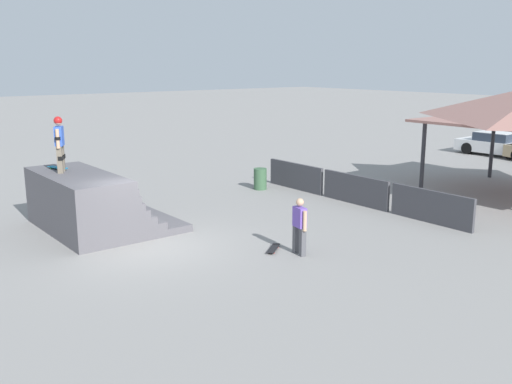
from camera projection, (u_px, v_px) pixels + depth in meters
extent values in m
plane|color=gray|center=(150.00, 246.00, 15.80)|extent=(160.00, 160.00, 0.00)
cube|color=#565459|center=(108.00, 223.00, 17.75)|extent=(4.28, 3.53, 0.22)
cube|color=#565459|center=(94.00, 218.00, 17.44)|extent=(4.28, 2.68, 0.22)
cube|color=#565459|center=(89.00, 212.00, 17.30)|extent=(4.28, 2.37, 0.22)
cube|color=#565459|center=(85.00, 205.00, 17.19)|extent=(4.28, 2.16, 0.22)
cube|color=#565459|center=(82.00, 199.00, 17.10)|extent=(4.28, 2.01, 0.22)
cube|color=#565459|center=(80.00, 192.00, 17.02)|extent=(4.28, 1.90, 0.22)
cube|color=#565459|center=(78.00, 185.00, 16.95)|extent=(4.28, 1.83, 0.22)
cube|color=#565459|center=(77.00, 178.00, 16.88)|extent=(4.28, 1.79, 0.22)
cylinder|color=silver|center=(105.00, 172.00, 17.40)|extent=(4.20, 0.07, 0.07)
cube|color=#6B6051|center=(60.00, 160.00, 16.90)|extent=(0.20, 0.20, 0.80)
cube|color=black|center=(61.00, 158.00, 16.89)|extent=(0.23, 0.21, 0.12)
cube|color=#6B6051|center=(62.00, 158.00, 17.24)|extent=(0.20, 0.20, 0.80)
cube|color=black|center=(63.00, 156.00, 17.23)|extent=(0.23, 0.21, 0.12)
cube|color=blue|center=(59.00, 136.00, 16.92)|extent=(0.49, 0.40, 0.57)
cylinder|color=tan|center=(58.00, 139.00, 16.67)|extent=(0.15, 0.15, 0.57)
cylinder|color=black|center=(58.00, 138.00, 16.66)|extent=(0.22, 0.22, 0.08)
cylinder|color=tan|center=(61.00, 136.00, 17.19)|extent=(0.15, 0.15, 0.57)
cylinder|color=black|center=(61.00, 136.00, 17.19)|extent=(0.22, 0.22, 0.08)
sphere|color=tan|center=(58.00, 122.00, 16.82)|extent=(0.22, 0.22, 0.22)
sphere|color=#B21919|center=(58.00, 121.00, 16.82)|extent=(0.25, 0.25, 0.25)
cylinder|color=green|center=(64.00, 169.00, 17.47)|extent=(0.06, 0.04, 0.05)
cylinder|color=green|center=(60.00, 170.00, 17.37)|extent=(0.06, 0.04, 0.05)
cylinder|color=green|center=(55.00, 167.00, 17.78)|extent=(0.06, 0.04, 0.05)
cylinder|color=green|center=(51.00, 168.00, 17.68)|extent=(0.06, 0.04, 0.05)
cube|color=teal|center=(57.00, 168.00, 17.57)|extent=(0.84, 0.38, 0.02)
cube|color=teal|center=(64.00, 168.00, 17.33)|extent=(0.14, 0.22, 0.02)
cube|color=#4C4C51|center=(296.00, 239.00, 15.21)|extent=(0.17, 0.17, 0.75)
cube|color=#4C4C51|center=(303.00, 242.00, 14.92)|extent=(0.17, 0.17, 0.75)
cube|color=#6B4CB7|center=(300.00, 217.00, 14.93)|extent=(0.44, 0.28, 0.53)
cylinder|color=tan|center=(295.00, 216.00, 15.16)|extent=(0.12, 0.12, 0.53)
cylinder|color=tan|center=(305.00, 221.00, 14.71)|extent=(0.12, 0.12, 0.53)
sphere|color=tan|center=(300.00, 202.00, 14.84)|extent=(0.21, 0.21, 0.21)
cylinder|color=red|center=(273.00, 247.00, 15.68)|extent=(0.06, 0.06, 0.05)
cylinder|color=red|center=(278.00, 247.00, 15.65)|extent=(0.06, 0.06, 0.05)
cylinder|color=red|center=(269.00, 252.00, 15.23)|extent=(0.06, 0.06, 0.05)
cylinder|color=red|center=(274.00, 253.00, 15.19)|extent=(0.06, 0.06, 0.05)
cube|color=black|center=(273.00, 248.00, 15.43)|extent=(0.63, 0.74, 0.02)
cube|color=black|center=(276.00, 244.00, 15.77)|extent=(0.22, 0.19, 0.02)
cube|color=#3D3D42|center=(296.00, 176.00, 22.94)|extent=(3.01, 0.12, 1.05)
cube|color=#3D3D42|center=(355.00, 190.00, 20.49)|extent=(3.01, 0.12, 1.05)
cube|color=#3D3D42|center=(431.00, 207.00, 18.04)|extent=(3.01, 0.12, 1.05)
cylinder|color=#2D2D33|center=(423.00, 158.00, 22.08)|extent=(0.16, 0.16, 2.76)
cylinder|color=#2D2D33|center=(492.00, 147.00, 25.12)|extent=(0.16, 0.16, 2.76)
cylinder|color=#385B3D|center=(260.00, 179.00, 22.90)|extent=(0.52, 0.52, 0.85)
cube|color=silver|center=(496.00, 147.00, 31.39)|extent=(4.22, 1.81, 0.62)
cube|color=#283342|center=(495.00, 137.00, 31.35)|extent=(1.97, 1.48, 0.46)
cube|color=silver|center=(496.00, 133.00, 31.30)|extent=(1.88, 1.44, 0.04)
cylinder|color=black|center=(512.00, 154.00, 29.99)|extent=(0.65, 0.22, 0.64)
cylinder|color=black|center=(482.00, 146.00, 32.86)|extent=(0.65, 0.22, 0.64)
cylinder|color=black|center=(467.00, 148.00, 31.89)|extent=(0.65, 0.22, 0.64)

